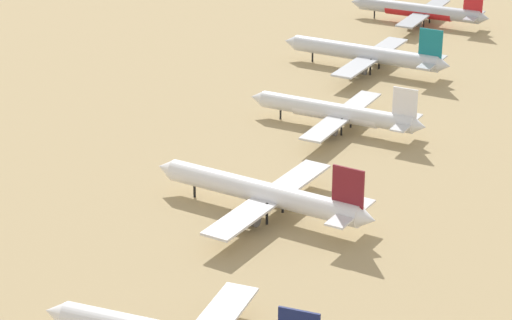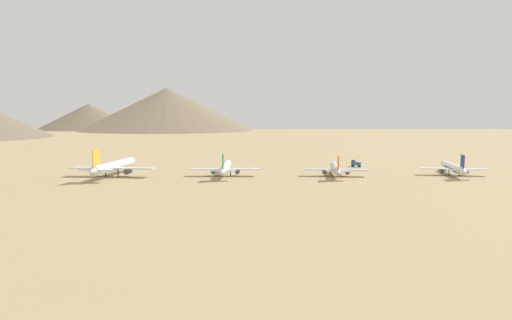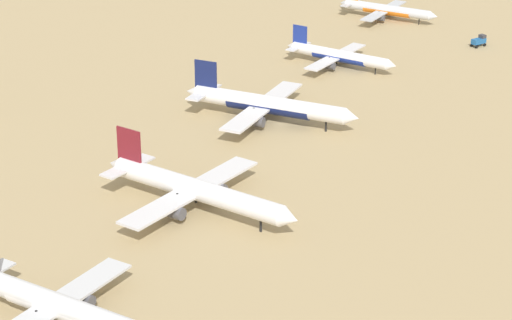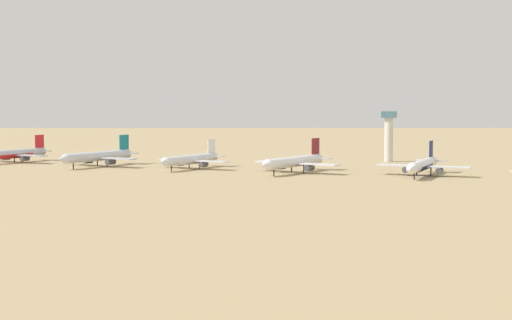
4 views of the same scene
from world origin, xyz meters
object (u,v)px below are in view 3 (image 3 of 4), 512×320
object	(u,v)px
parked_jet_5	(339,56)
parked_jet_6	(387,10)
parked_jet_2	(58,306)
service_truck	(479,41)
parked_jet_3	(195,190)
parked_jet_4	(268,105)

from	to	relation	value
parked_jet_5	parked_jet_6	size ratio (longest dim) A/B	1.02
parked_jet_2	parked_jet_6	bearing A→B (deg)	92.91
parked_jet_6	service_truck	distance (m)	43.44
parked_jet_2	parked_jet_5	bearing A→B (deg)	92.64
parked_jet_2	parked_jet_5	xyz separation A→B (m)	(-7.73, 167.48, -0.96)
parked_jet_3	service_truck	distance (m)	156.04
parked_jet_4	parked_jet_6	xyz separation A→B (m)	(-2.98, 113.16, -1.30)
parked_jet_3	parked_jet_5	size ratio (longest dim) A/B	1.36
parked_jet_2	parked_jet_3	distance (m)	55.14
parked_jet_3	parked_jet_2	bearing A→B (deg)	-89.78
parked_jet_3	service_truck	world-z (taller)	parked_jet_3
parked_jet_6	parked_jet_3	bearing A→B (deg)	-86.23
parked_jet_2	service_truck	bearing A→B (deg)	82.41
service_truck	parked_jet_6	bearing A→B (deg)	154.95
parked_jet_2	parked_jet_5	distance (m)	167.66
parked_jet_3	parked_jet_5	distance (m)	112.60
parked_jet_5	service_truck	world-z (taller)	parked_jet_5
parked_jet_4	parked_jet_5	xyz separation A→B (m)	(0.82, 53.64, -1.22)
parked_jet_4	parked_jet_2	bearing A→B (deg)	-85.70
parked_jet_2	parked_jet_6	size ratio (longest dim) A/B	1.28
parked_jet_2	service_truck	world-z (taller)	parked_jet_2
parked_jet_5	parked_jet_3	bearing A→B (deg)	-86.17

